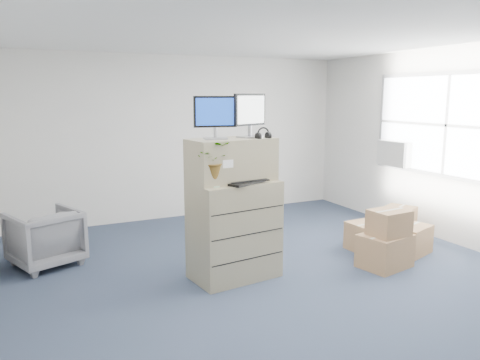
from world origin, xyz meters
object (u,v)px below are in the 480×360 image
monitor_left (215,115)px  monitor_right (250,113)px  office_chair (45,235)px  filing_cabinet_lower (234,230)px  keyboard (246,182)px  water_bottle (233,169)px  potted_plant (212,165)px

monitor_left → monitor_right: monitor_right is taller
monitor_right → office_chair: (-2.22, 1.32, -1.53)m
filing_cabinet_lower → monitor_right: 1.37m
monitor_left → monitor_right: 0.44m
filing_cabinet_lower → monitor_left: 1.35m
monitor_right → keyboard: (-0.15, -0.22, -0.76)m
water_bottle → office_chair: size_ratio=0.33×
monitor_right → water_bottle: bearing=152.4°
monitor_right → office_chair: size_ratio=0.64×
keyboard → office_chair: 2.69m
office_chair → monitor_left: bearing=122.2°
filing_cabinet_lower → keyboard: bearing=-68.2°
water_bottle → office_chair: (-2.01, 1.30, -0.89)m
water_bottle → filing_cabinet_lower: bearing=-106.8°
monitor_left → keyboard: (0.29, -0.20, -0.75)m
filing_cabinet_lower → office_chair: 2.43m
office_chair → potted_plant: bearing=116.5°
monitor_left → office_chair: bearing=155.1°
monitor_left → office_chair: (-1.78, 1.33, -1.52)m
monitor_left → monitor_right: size_ratio=0.95×
keyboard → filing_cabinet_lower: bearing=93.3°
potted_plant → filing_cabinet_lower: bearing=23.3°
keyboard → potted_plant: (-0.41, 0.01, 0.21)m
filing_cabinet_lower → monitor_left: bearing=159.0°
potted_plant → water_bottle: bearing=32.7°
filing_cabinet_lower → office_chair: filing_cabinet_lower is taller
monitor_left → water_bottle: size_ratio=1.85×
filing_cabinet_lower → monitor_right: bearing=9.1°
monitor_right → water_bottle: size_ratio=1.94×
water_bottle → keyboard: bearing=-76.7°
keyboard → potted_plant: potted_plant is taller
keyboard → potted_plant: 0.46m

